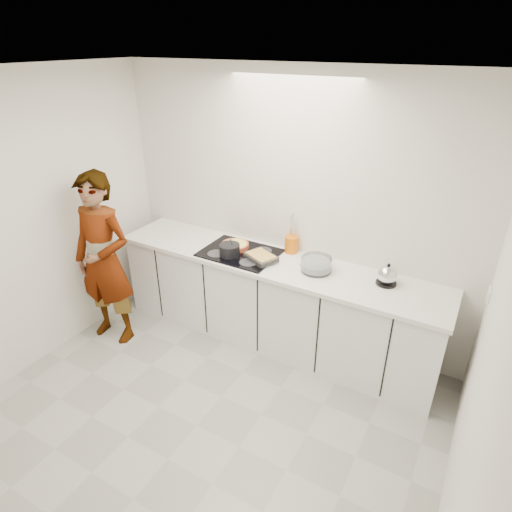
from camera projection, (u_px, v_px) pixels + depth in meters
The scene contains 16 objects.
floor at pixel (197, 426), 3.43m from camera, with size 3.60×3.20×0.00m, color #A9A9A1.
ceiling at pixel (165, 75), 2.24m from camera, with size 3.60×3.20×0.00m, color white.
wall_back at pixel (289, 211), 4.07m from camera, with size 3.60×0.00×2.60m, color silver.
wall_left at pixel (16, 232), 3.63m from camera, with size 0.00×3.20×2.60m, color silver.
wall_right at pixel (483, 381), 2.06m from camera, with size 0.02×3.20×2.60m.
base_cabinets at pixel (272, 303), 4.22m from camera, with size 3.20×0.58×0.87m, color white.
countertop at pixel (273, 263), 4.01m from camera, with size 3.24×0.64×0.04m, color white.
hob at pixel (240, 253), 4.14m from camera, with size 0.72×0.54×0.01m, color black.
tart_dish at pixel (235, 245), 4.21m from camera, with size 0.30×0.30×0.05m.
saucepan at pixel (230, 250), 4.05m from camera, with size 0.24×0.24×0.19m.
baking_dish at pixel (261, 257), 3.98m from camera, with size 0.35×0.31×0.06m.
mixing_bowl at pixel (316, 265), 3.81m from camera, with size 0.37×0.37×0.13m.
tea_towel at pixel (312, 266), 3.88m from camera, with size 0.20×0.15×0.03m, color white.
kettle at pixel (387, 275), 3.59m from camera, with size 0.23×0.23×0.20m.
utensil_crock at pixel (292, 244), 4.13m from camera, with size 0.13×0.13×0.16m, color orange.
cook at pixel (104, 261), 4.10m from camera, with size 0.63×0.42×1.74m, color white.
Camera 1 is at (1.62, -1.88, 2.78)m, focal length 30.00 mm.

